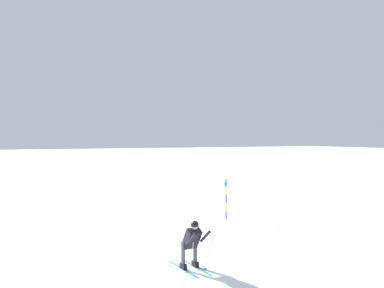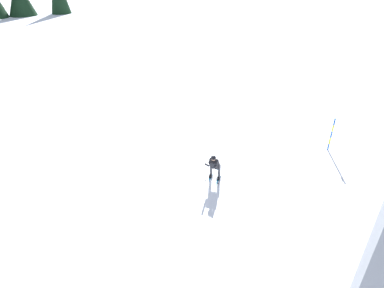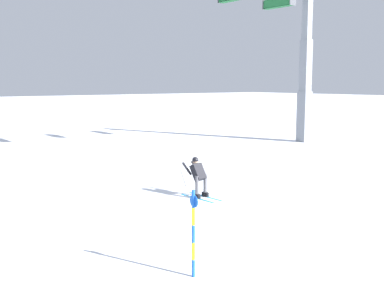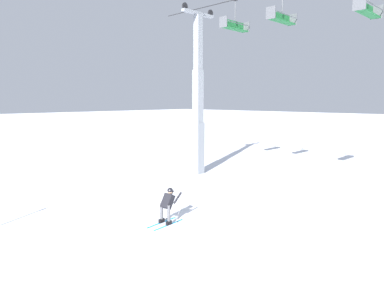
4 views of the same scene
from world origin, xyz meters
name	(u,v)px [view 2 (image 2 of 4)]	position (x,y,z in m)	size (l,w,h in m)	color
ground_plane	(200,165)	(0.00, 0.00, 0.00)	(260.00, 260.00, 0.00)	white
skier_carving_main	(214,165)	(-1.16, 0.89, 0.87)	(0.74, 1.76, 1.64)	#198CCC
trail_marker_pole	(332,133)	(-5.74, -4.75, 1.06)	(0.07, 0.28, 1.97)	blue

